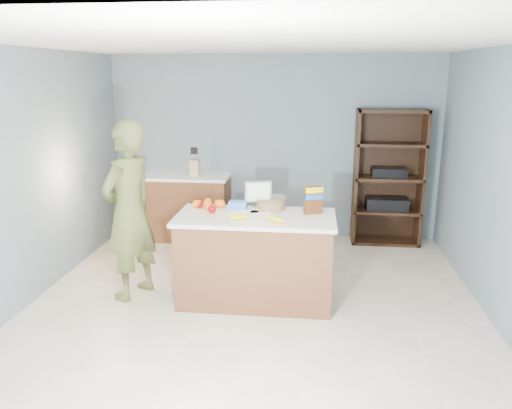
# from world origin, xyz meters

# --- Properties ---
(floor) EXTENTS (4.50, 5.00, 0.02)m
(floor) POSITION_xyz_m (0.00, 0.00, 0.00)
(floor) COLOR beige
(floor) RESTS_ON ground
(walls) EXTENTS (4.52, 5.02, 2.51)m
(walls) POSITION_xyz_m (0.00, 0.00, 1.65)
(walls) COLOR slate
(walls) RESTS_ON ground
(counter_peninsula) EXTENTS (1.56, 0.76, 0.90)m
(counter_peninsula) POSITION_xyz_m (0.00, 0.30, 0.42)
(counter_peninsula) COLOR brown
(counter_peninsula) RESTS_ON ground
(back_cabinet) EXTENTS (1.24, 0.62, 0.90)m
(back_cabinet) POSITION_xyz_m (-1.20, 2.20, 0.45)
(back_cabinet) COLOR brown
(back_cabinet) RESTS_ON ground
(shelving_unit) EXTENTS (0.90, 0.40, 1.80)m
(shelving_unit) POSITION_xyz_m (1.55, 2.35, 0.86)
(shelving_unit) COLOR black
(shelving_unit) RESTS_ON ground
(person) EXTENTS (0.65, 0.78, 1.82)m
(person) POSITION_xyz_m (-1.28, 0.29, 0.91)
(person) COLOR #535B2D
(person) RESTS_ON ground
(knife_block) EXTENTS (0.12, 0.10, 0.31)m
(knife_block) POSITION_xyz_m (-1.03, 2.12, 1.02)
(knife_block) COLOR tan
(knife_block) RESTS_ON back_cabinet
(envelopes) EXTENTS (0.37, 0.17, 0.00)m
(envelopes) POSITION_xyz_m (-0.02, 0.42, 0.90)
(envelopes) COLOR white
(envelopes) RESTS_ON counter_peninsula
(bananas) EXTENTS (0.57, 0.20, 0.04)m
(bananas) POSITION_xyz_m (0.03, 0.15, 0.92)
(bananas) COLOR yellow
(bananas) RESTS_ON counter_peninsula
(apples) EXTENTS (0.25, 0.25, 0.08)m
(apples) POSITION_xyz_m (-0.53, 0.43, 0.94)
(apples) COLOR maroon
(apples) RESTS_ON counter_peninsula
(oranges) EXTENTS (0.34, 0.25, 0.09)m
(oranges) POSITION_xyz_m (-0.52, 0.53, 0.94)
(oranges) COLOR orange
(oranges) RESTS_ON counter_peninsula
(blue_carton) EXTENTS (0.18, 0.13, 0.08)m
(blue_carton) POSITION_xyz_m (-0.21, 0.53, 0.94)
(blue_carton) COLOR blue
(blue_carton) RESTS_ON counter_peninsula
(salad_bowl) EXTENTS (0.30, 0.30, 0.13)m
(salad_bowl) POSITION_xyz_m (0.13, 0.55, 0.96)
(salad_bowl) COLOR #267219
(salad_bowl) RESTS_ON counter_peninsula
(tv) EXTENTS (0.28, 0.12, 0.28)m
(tv) POSITION_xyz_m (-0.01, 0.61, 1.06)
(tv) COLOR silver
(tv) RESTS_ON counter_peninsula
(cereal_box) EXTENTS (0.19, 0.13, 0.27)m
(cereal_box) POSITION_xyz_m (0.56, 0.45, 1.06)
(cereal_box) COLOR #592B14
(cereal_box) RESTS_ON counter_peninsula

